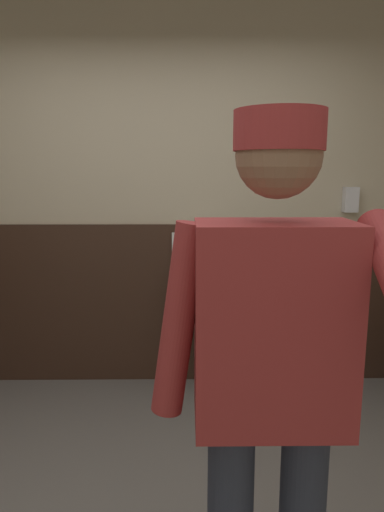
# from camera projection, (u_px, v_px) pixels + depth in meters

# --- Properties ---
(wall_back) EXTENTS (4.91, 0.12, 2.76)m
(wall_back) POSITION_uv_depth(u_px,v_px,m) (160.00, 200.00, 3.34)
(wall_back) COLOR beige
(wall_back) RESTS_ON ground_plane
(wainscot_band_back) EXTENTS (4.31, 0.03, 1.21)m
(wainscot_band_back) POSITION_uv_depth(u_px,v_px,m) (161.00, 304.00, 3.41)
(wainscot_band_back) COLOR #382319
(wainscot_band_back) RESTS_ON ground_plane
(urinal_solo) EXTENTS (0.40, 0.34, 1.24)m
(urinal_solo) POSITION_uv_depth(u_px,v_px,m) (200.00, 286.00, 3.24)
(urinal_solo) COLOR white
(urinal_solo) RESTS_ON ground_plane
(person) EXTENTS (0.65, 0.60, 1.75)m
(person) POSITION_uv_depth(u_px,v_px,m) (272.00, 369.00, 1.29)
(person) COLOR #2D3342
(person) RESTS_ON ground_plane
(soap_dispenser) EXTENTS (0.10, 0.07, 0.18)m
(soap_dispenser) POSITION_uv_depth(u_px,v_px,m) (351.00, 200.00, 3.26)
(soap_dispenser) COLOR silver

